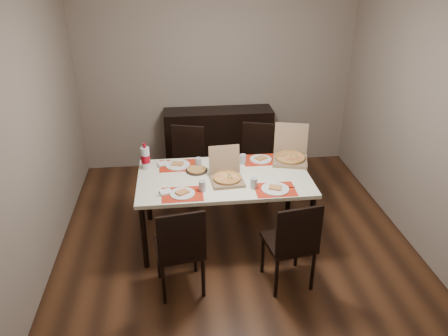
{
  "coord_description": "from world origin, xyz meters",
  "views": [
    {
      "loc": [
        -0.57,
        -3.92,
        2.88
      ],
      "look_at": [
        -0.11,
        0.1,
        0.85
      ],
      "focal_mm": 35.0,
      "sensor_mm": 36.0,
      "label": 1
    }
  ],
  "objects_px": {
    "sideboard": "(219,140)",
    "dining_table": "(224,182)",
    "chair_near_right": "(292,241)",
    "pizza_box_center": "(227,176)",
    "chair_near_left": "(180,247)",
    "chair_far_left": "(186,160)",
    "chair_far_right": "(257,157)",
    "dip_bowl": "(230,165)",
    "soda_bottle": "(146,158)"
  },
  "relations": [
    {
      "from": "sideboard",
      "to": "pizza_box_center",
      "type": "xyz_separation_m",
      "value": [
        -0.09,
        -1.76,
        0.35
      ]
    },
    {
      "from": "chair_near_right",
      "to": "pizza_box_center",
      "type": "bearing_deg",
      "value": 122.74
    },
    {
      "from": "sideboard",
      "to": "dip_bowl",
      "type": "relative_size",
      "value": 11.28
    },
    {
      "from": "chair_far_left",
      "to": "pizza_box_center",
      "type": "distance_m",
      "value": 1.13
    },
    {
      "from": "dining_table",
      "to": "chair_near_right",
      "type": "xyz_separation_m",
      "value": [
        0.52,
        -0.88,
        -0.17
      ]
    },
    {
      "from": "chair_near_right",
      "to": "chair_far_right",
      "type": "relative_size",
      "value": 1.0
    },
    {
      "from": "dining_table",
      "to": "soda_bottle",
      "type": "height_order",
      "value": "soda_bottle"
    },
    {
      "from": "sideboard",
      "to": "chair_far_right",
      "type": "height_order",
      "value": "chair_far_right"
    },
    {
      "from": "pizza_box_center",
      "to": "soda_bottle",
      "type": "height_order",
      "value": "pizza_box_center"
    },
    {
      "from": "sideboard",
      "to": "chair_near_left",
      "type": "relative_size",
      "value": 1.61
    },
    {
      "from": "chair_far_left",
      "to": "chair_near_left",
      "type": "bearing_deg",
      "value": -93.87
    },
    {
      "from": "chair_near_right",
      "to": "pizza_box_center",
      "type": "height_order",
      "value": "pizza_box_center"
    },
    {
      "from": "dining_table",
      "to": "chair_near_right",
      "type": "bearing_deg",
      "value": -59.08
    },
    {
      "from": "sideboard",
      "to": "chair_near_right",
      "type": "bearing_deg",
      "value": -80.81
    },
    {
      "from": "sideboard",
      "to": "dining_table",
      "type": "distance_m",
      "value": 1.7
    },
    {
      "from": "pizza_box_center",
      "to": "dip_bowl",
      "type": "relative_size",
      "value": 2.86
    },
    {
      "from": "chair_near_left",
      "to": "chair_far_left",
      "type": "distance_m",
      "value": 1.78
    },
    {
      "from": "chair_near_left",
      "to": "chair_near_right",
      "type": "xyz_separation_m",
      "value": [
        1.01,
        -0.03,
        0.0
      ]
    },
    {
      "from": "dining_table",
      "to": "chair_near_right",
      "type": "height_order",
      "value": "chair_near_right"
    },
    {
      "from": "dip_bowl",
      "to": "soda_bottle",
      "type": "xyz_separation_m",
      "value": [
        -0.91,
        0.06,
        0.11
      ]
    },
    {
      "from": "sideboard",
      "to": "chair_near_right",
      "type": "relative_size",
      "value": 1.61
    },
    {
      "from": "chair_near_left",
      "to": "sideboard",
      "type": "bearing_deg",
      "value": 76.61
    },
    {
      "from": "chair_far_left",
      "to": "dip_bowl",
      "type": "relative_size",
      "value": 7.0
    },
    {
      "from": "chair_near_left",
      "to": "pizza_box_center",
      "type": "height_order",
      "value": "pizza_box_center"
    },
    {
      "from": "chair_near_right",
      "to": "soda_bottle",
      "type": "xyz_separation_m",
      "value": [
        -1.34,
        1.16,
        0.36
      ]
    },
    {
      "from": "soda_bottle",
      "to": "chair_near_left",
      "type": "bearing_deg",
      "value": -73.76
    },
    {
      "from": "chair_far_right",
      "to": "pizza_box_center",
      "type": "relative_size",
      "value": 2.45
    },
    {
      "from": "chair_near_left",
      "to": "soda_bottle",
      "type": "xyz_separation_m",
      "value": [
        -0.33,
        1.13,
        0.36
      ]
    },
    {
      "from": "chair_far_right",
      "to": "pizza_box_center",
      "type": "bearing_deg",
      "value": -116.85
    },
    {
      "from": "sideboard",
      "to": "pizza_box_center",
      "type": "bearing_deg",
      "value": -93.07
    },
    {
      "from": "sideboard",
      "to": "chair_far_right",
      "type": "bearing_deg",
      "value": -60.75
    },
    {
      "from": "soda_bottle",
      "to": "dip_bowl",
      "type": "bearing_deg",
      "value": -3.64
    },
    {
      "from": "chair_near_right",
      "to": "pizza_box_center",
      "type": "xyz_separation_m",
      "value": [
        -0.51,
        0.79,
        0.29
      ]
    },
    {
      "from": "chair_near_right",
      "to": "dip_bowl",
      "type": "xyz_separation_m",
      "value": [
        -0.43,
        1.1,
        0.25
      ]
    },
    {
      "from": "pizza_box_center",
      "to": "sideboard",
      "type": "bearing_deg",
      "value": 86.93
    },
    {
      "from": "sideboard",
      "to": "pizza_box_center",
      "type": "relative_size",
      "value": 3.95
    },
    {
      "from": "chair_near_left",
      "to": "pizza_box_center",
      "type": "xyz_separation_m",
      "value": [
        0.51,
        0.76,
        0.29
      ]
    },
    {
      "from": "chair_far_right",
      "to": "pizza_box_center",
      "type": "distance_m",
      "value": 1.17
    },
    {
      "from": "chair_near_right",
      "to": "pizza_box_center",
      "type": "distance_m",
      "value": 0.98
    },
    {
      "from": "chair_near_left",
      "to": "dip_bowl",
      "type": "bearing_deg",
      "value": 61.58
    },
    {
      "from": "dip_bowl",
      "to": "chair_far_right",
      "type": "bearing_deg",
      "value": 58.0
    },
    {
      "from": "chair_near_right",
      "to": "chair_far_right",
      "type": "distance_m",
      "value": 1.8
    },
    {
      "from": "chair_far_left",
      "to": "chair_far_right",
      "type": "xyz_separation_m",
      "value": [
        0.9,
        -0.01,
        0.0
      ]
    },
    {
      "from": "soda_bottle",
      "to": "chair_far_left",
      "type": "bearing_deg",
      "value": 55.37
    },
    {
      "from": "chair_near_right",
      "to": "chair_far_left",
      "type": "bearing_deg",
      "value": 116.27
    },
    {
      "from": "chair_near_right",
      "to": "chair_far_left",
      "type": "xyz_separation_m",
      "value": [
        -0.89,
        1.81,
        0.0
      ]
    },
    {
      "from": "sideboard",
      "to": "dip_bowl",
      "type": "xyz_separation_m",
      "value": [
        -0.02,
        -1.45,
        0.32
      ]
    },
    {
      "from": "chair_near_right",
      "to": "chair_far_left",
      "type": "distance_m",
      "value": 2.02
    },
    {
      "from": "chair_far_right",
      "to": "soda_bottle",
      "type": "height_order",
      "value": "soda_bottle"
    },
    {
      "from": "chair_far_right",
      "to": "dip_bowl",
      "type": "bearing_deg",
      "value": -122.0
    }
  ]
}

